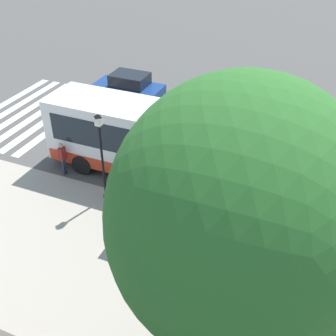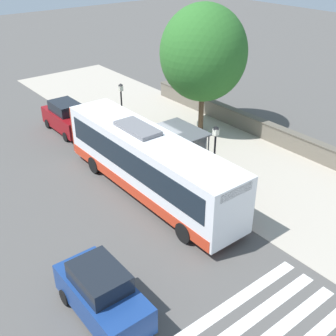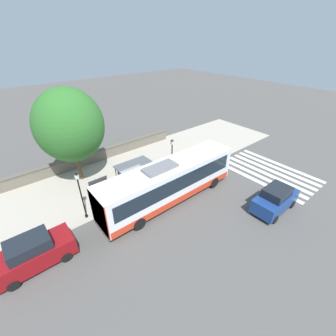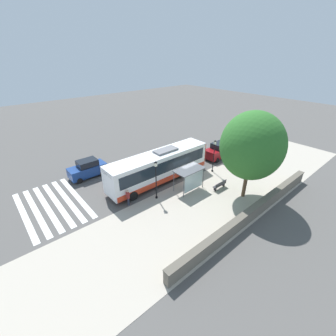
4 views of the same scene
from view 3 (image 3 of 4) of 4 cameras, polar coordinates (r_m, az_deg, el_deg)
The scene contains 13 objects.
ground_plane at distance 19.78m, azimuth -7.96°, elevation -7.78°, with size 120.00×120.00×0.00m, color #514F4C.
sidewalk_plaza at distance 23.07m, azimuth -14.00°, elevation -2.17°, with size 9.00×44.00×0.02m.
crosswalk_stripes at distance 25.36m, azimuth 24.24°, elevation -0.97°, with size 9.00×5.25×0.01m.
stone_wall at distance 26.07m, azimuth -18.25°, elevation 2.78°, with size 0.60×20.00×1.23m.
bus at distance 18.40m, azimuth 0.31°, elevation -3.42°, with size 2.68×12.40×3.64m.
bus_shelter at distance 20.20m, azimuth -8.83°, elevation 0.15°, with size 1.78×3.20×2.45m.
pedestrian at distance 22.89m, azimuth 7.64°, elevation 1.14°, with size 0.34×0.22×1.68m.
bench at distance 21.64m, azimuth -17.20°, elevation -3.65°, with size 0.40×1.79×0.88m.
street_lamp_near at distance 17.55m, azimuth -21.35°, elevation -5.66°, with size 0.28×0.28×4.08m.
street_lamp_far at distance 21.04m, azimuth 1.02°, elevation 3.12°, with size 0.28×0.28×4.11m.
shade_tree at distance 21.35m, azimuth -23.73°, elevation 9.86°, with size 5.84×5.84×8.71m.
parked_car_behind_bus at distance 16.46m, azimuth -30.94°, elevation -17.99°, with size 2.02×4.45×2.13m.
parked_car_far_lane at distance 19.88m, azimuth 25.58°, elevation -7.13°, with size 1.98×4.20×2.10m.
Camera 3 is at (13.48, -7.60, 12.32)m, focal length 24.00 mm.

